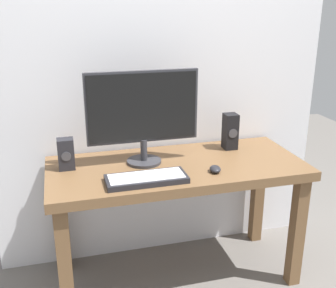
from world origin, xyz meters
name	(u,v)px	position (x,y,z in m)	size (l,w,h in m)	color
ground_plane	(176,274)	(0.00, 0.00, 0.00)	(6.00, 6.00, 0.00)	slate
wall_back	(161,11)	(0.00, 0.34, 1.50)	(2.03, 0.04, 3.00)	silver
desk	(177,181)	(0.00, 0.00, 0.61)	(1.39, 0.61, 0.72)	brown
monitor	(143,112)	(-0.17, 0.07, 1.00)	(0.60, 0.19, 0.50)	#333338
keyboard_primary	(146,179)	(-0.21, -0.18, 0.73)	(0.40, 0.16, 0.03)	#232328
mouse	(215,169)	(0.16, -0.16, 0.73)	(0.06, 0.08, 0.03)	#232328
speaker_right	(230,131)	(0.37, 0.16, 0.82)	(0.08, 0.09, 0.21)	black
speaker_left	(66,154)	(-0.58, 0.09, 0.80)	(0.08, 0.07, 0.17)	#232328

